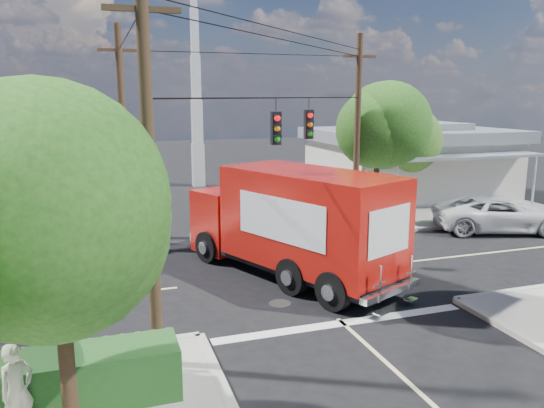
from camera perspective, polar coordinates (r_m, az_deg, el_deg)
name	(u,v)px	position (r m, az deg, el deg)	size (l,w,h in m)	color
ground	(290,275)	(19.04, 1.92, -7.65)	(120.00, 120.00, 0.00)	black
sidewalk_ne	(395,199)	(33.19, 13.10, 0.48)	(14.12, 14.12, 0.14)	gray
sidewalk_nw	(1,227)	(28.79, -27.14, -2.17)	(14.12, 14.12, 0.14)	gray
road_markings	(305,289)	(17.75, 3.58, -9.10)	(32.00, 32.00, 0.01)	beige
building_ne	(410,160)	(34.62, 14.63, 4.63)	(11.80, 10.20, 4.50)	beige
radio_tower	(197,105)	(37.48, -8.12, 10.47)	(0.80, 0.80, 17.00)	silver
tree_sw_front	(55,214)	(9.54, -22.33, -0.96)	(3.88, 3.78, 6.03)	#422D1C
tree_ne_front	(379,127)	(27.23, 11.43, 8.17)	(4.21, 4.14, 6.66)	#422D1C
tree_ne_back	(400,134)	(30.48, 13.61, 7.32)	(3.77, 3.66, 5.82)	#422D1C
palm_nw_front	(64,125)	(24.42, -21.47, 7.90)	(3.01, 3.08, 5.59)	#422D1C
palm_nw_back	(18,133)	(26.11, -25.66, 6.93)	(3.01, 3.08, 5.19)	#422D1C
utility_poles	(234,141)	(19.11, -4.16, 6.76)	(12.00, 10.68, 9.00)	#473321
picket_fence	(34,367)	(12.65, -24.25, -15.68)	(5.94, 0.06, 1.00)	silver
hedge_sw	(18,388)	(11.97, -25.63, -17.37)	(6.20, 1.20, 1.10)	#1C4A1D
vending_boxes	(369,209)	(26.94, 10.36, -0.58)	(1.90, 0.50, 1.10)	#AF0D0B
delivery_truck	(293,223)	(18.42, 2.26, -2.02)	(5.93, 9.12, 3.82)	black
parked_car	(500,214)	(27.08, 23.29, -0.99)	(2.75, 5.95, 1.65)	silver
pedestrian	(17,392)	(11.08, -25.73, -17.73)	(0.66, 0.43, 1.81)	beige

